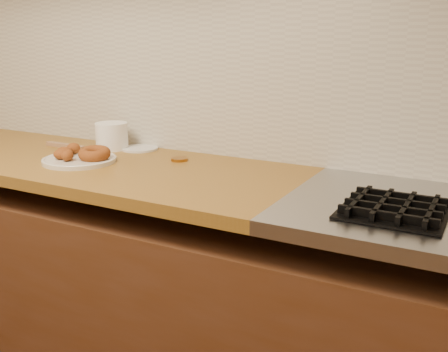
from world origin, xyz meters
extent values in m
cube|color=tan|center=(0.00, 2.00, 1.35)|extent=(4.00, 0.02, 2.70)
cube|color=#4A2C1C|center=(0.00, 1.69, 0.39)|extent=(3.60, 0.60, 0.77)
cube|color=brown|center=(-0.65, 1.69, 0.88)|extent=(2.30, 0.62, 0.04)
cube|color=#BAB7A6|center=(0.00, 1.99, 1.20)|extent=(3.60, 0.02, 0.60)
cube|color=black|center=(0.80, 1.61, 0.90)|extent=(0.26, 0.26, 0.01)
cube|color=black|center=(0.71, 1.61, 0.92)|extent=(0.01, 0.24, 0.02)
cube|color=black|center=(0.80, 1.52, 0.92)|extent=(0.24, 0.01, 0.02)
cube|color=black|center=(0.77, 1.61, 0.92)|extent=(0.01, 0.24, 0.02)
cube|color=black|center=(0.80, 1.58, 0.92)|extent=(0.24, 0.01, 0.02)
cube|color=black|center=(0.83, 1.61, 0.92)|extent=(0.01, 0.24, 0.02)
cube|color=black|center=(0.80, 1.64, 0.92)|extent=(0.24, 0.01, 0.02)
cube|color=black|center=(0.89, 1.61, 0.92)|extent=(0.01, 0.24, 0.02)
cube|color=black|center=(0.80, 1.70, 0.92)|extent=(0.24, 0.01, 0.02)
cylinder|color=beige|center=(-0.30, 1.64, 0.91)|extent=(0.26, 0.26, 0.01)
torus|color=maroon|center=(-0.24, 1.66, 0.93)|extent=(0.16, 0.16, 0.05)
ellipsoid|color=maroon|center=(-0.37, 1.68, 0.94)|extent=(0.07, 0.06, 0.04)
ellipsoid|color=maroon|center=(-0.36, 1.63, 0.93)|extent=(0.08, 0.08, 0.04)
ellipsoid|color=maroon|center=(-0.34, 1.60, 0.93)|extent=(0.07, 0.06, 0.04)
ellipsoid|color=maroon|center=(-0.30, 1.59, 0.93)|extent=(0.05, 0.06, 0.04)
cylinder|color=white|center=(-0.34, 1.87, 0.95)|extent=(0.13, 0.13, 0.11)
cylinder|color=silver|center=(-0.24, 1.92, 0.90)|extent=(0.17, 0.17, 0.01)
cylinder|color=#9D6521|center=(0.00, 1.83, 0.91)|extent=(0.08, 0.08, 0.01)
cube|color=#936B4A|center=(-0.53, 1.80, 0.91)|extent=(0.20, 0.03, 0.02)
camera|label=1|loc=(1.02, 0.28, 1.34)|focal=42.00mm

